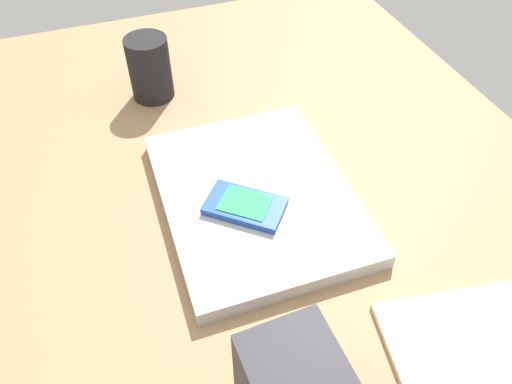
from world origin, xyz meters
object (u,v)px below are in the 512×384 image
laptop_closed (256,196)px  notepad (473,342)px  pen_cup (150,68)px  cell_phone_on_laptop (245,206)px

laptop_closed → notepad: laptop_closed is taller
laptop_closed → pen_cup: size_ratio=2.99×
laptop_closed → cell_phone_on_laptop: (2.59, -2.44, 1.70)cm
laptop_closed → notepad: (27.52, 14.85, -0.75)cm
cell_phone_on_laptop → notepad: size_ratio=0.61×
laptop_closed → notepad: size_ratio=1.68×
cell_phone_on_laptop → pen_cup: size_ratio=1.08×
notepad → laptop_closed: bearing=-141.8°
cell_phone_on_laptop → pen_cup: 32.65cm
notepad → pen_cup: 61.59cm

